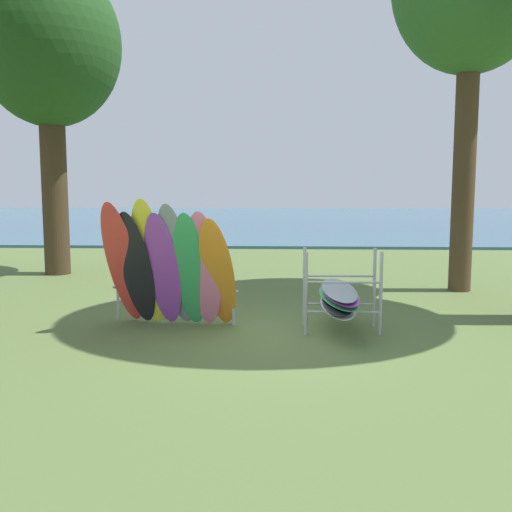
{
  "coord_description": "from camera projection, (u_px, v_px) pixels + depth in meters",
  "views": [
    {
      "loc": [
        0.27,
        -8.42,
        2.21
      ],
      "look_at": [
        -0.12,
        0.75,
        1.1
      ],
      "focal_mm": 40.63,
      "sensor_mm": 36.0,
      "label": 1
    }
  ],
  "objects": [
    {
      "name": "leaning_board_pile",
      "position": [
        169.0,
        268.0,
        8.98
      ],
      "size": [
        2.2,
        1.15,
        2.04
      ],
      "color": "red",
      "rests_on": "ground"
    },
    {
      "name": "ground_plane",
      "position": [
        262.0,
        335.0,
        8.63
      ],
      "size": [
        80.0,
        80.0,
        0.0
      ],
      "primitive_type": "plane",
      "color": "#566B38"
    },
    {
      "name": "board_storage_rack",
      "position": [
        339.0,
        297.0,
        8.87
      ],
      "size": [
        1.15,
        2.13,
        1.25
      ],
      "color": "#9EA0A5",
      "rests_on": "ground"
    },
    {
      "name": "lake_water",
      "position": [
        276.0,
        219.0,
        38.28
      ],
      "size": [
        80.0,
        36.0,
        0.1
      ],
      "primitive_type": "cube",
      "color": "#38607A",
      "rests_on": "ground"
    },
    {
      "name": "tree_far_left_back",
      "position": [
        49.0,
        48.0,
        14.0
      ],
      "size": [
        3.47,
        3.47,
        7.64
      ],
      "color": "#42301E",
      "rests_on": "ground"
    }
  ]
}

